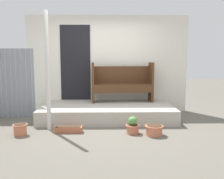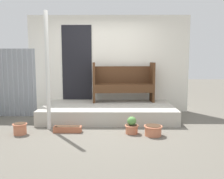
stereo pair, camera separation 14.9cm
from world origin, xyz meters
TOP-DOWN VIEW (x-y plane):
  - ground_plane at (0.00, 0.00)m, footprint 24.00×24.00m
  - porch_slab at (0.10, 0.81)m, footprint 3.13×1.62m
  - house_wall at (0.06, 1.64)m, footprint 4.33×0.08m
  - support_post at (-1.11, -0.13)m, footprint 0.08×0.08m
  - bench at (0.48, 1.31)m, footprint 1.60×0.51m
  - flower_pot_left at (-1.58, -0.50)m, footprint 0.28×0.28m
  - flower_pot_middle at (0.59, -0.43)m, footprint 0.28×0.28m
  - flower_pot_right at (0.99, -0.55)m, footprint 0.36×0.36m
  - planter_box_rect at (-0.68, -0.35)m, footprint 0.55×0.17m

SIDE VIEW (x-z plane):
  - ground_plane at x=0.00m, z-range 0.00..0.00m
  - planter_box_rect at x=-0.68m, z-range 0.00..0.12m
  - flower_pot_right at x=0.99m, z-range 0.01..0.21m
  - flower_pot_left at x=-1.58m, z-range 0.01..0.23m
  - flower_pot_middle at x=0.59m, z-range -0.02..0.31m
  - porch_slab at x=0.10m, z-range 0.00..0.33m
  - bench at x=0.48m, z-range 0.35..1.37m
  - support_post at x=-1.11m, z-range 0.00..2.40m
  - house_wall at x=0.06m, z-range 0.00..2.60m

